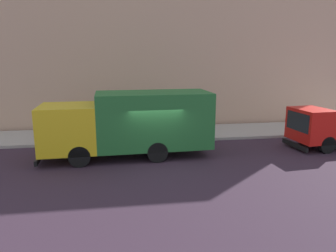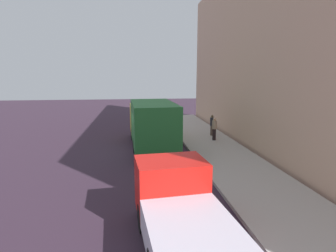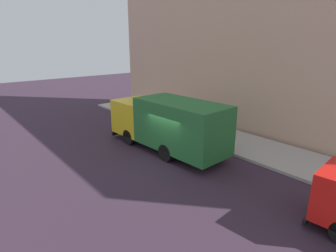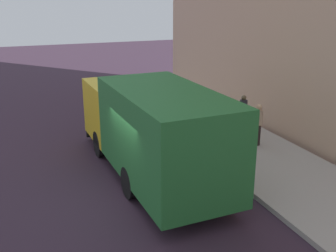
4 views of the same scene
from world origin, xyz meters
The scene contains 7 objects.
ground centered at (0.00, 0.00, 0.00)m, with size 80.00×80.00×0.00m, color #352433.
sidewalk centered at (4.90, 0.00, 0.08)m, with size 3.79×30.00×0.16m, color #AFA7A0.
building_facade centered at (7.29, 0.00, 6.39)m, with size 0.50×30.00×12.78m, color tan.
large_utility_truck centered at (0.68, 1.15, 1.73)m, with size 2.90×8.32×3.18m.
small_flatbed_truck centered at (0.78, -9.71, 1.04)m, with size 2.63×5.39×2.17m.
pedestrian_walking centered at (5.63, 3.56, 1.02)m, with size 0.45×0.45×1.63m.
pedestrian_standing centered at (5.34, 2.00, 1.04)m, with size 0.48×0.48×1.66m.
Camera 2 is at (-0.48, -16.48, 4.81)m, focal length 28.54 mm.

